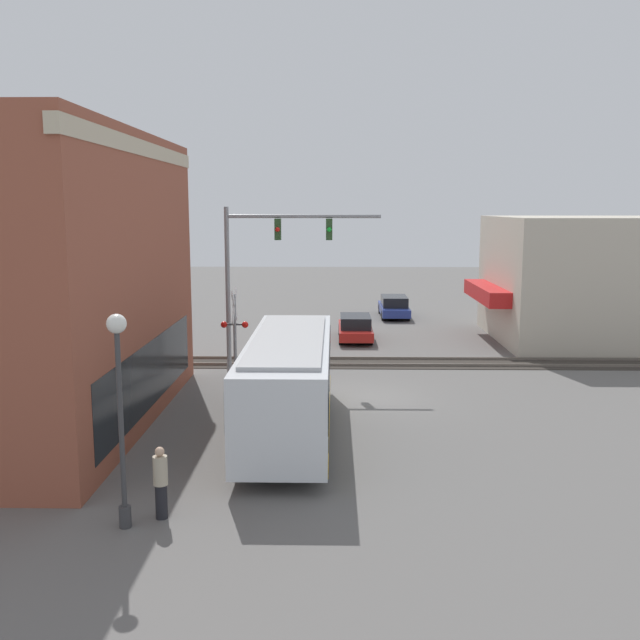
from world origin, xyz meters
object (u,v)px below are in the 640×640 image
crossing_signal (235,325)px  parked_car_blue (394,307)px  parked_car_red (355,328)px  pedestrian_by_lamp (161,482)px  pedestrian_at_crossing (258,360)px  city_bus (289,381)px  streetlamp (120,402)px

crossing_signal → parked_car_blue: (17.06, -8.18, -1.63)m
crossing_signal → parked_car_red: size_ratio=0.81×
pedestrian_by_lamp → pedestrian_at_crossing: pedestrian_at_crossing is taller
parked_car_red → pedestrian_by_lamp: 23.34m
city_bus → parked_car_blue: size_ratio=2.16×
city_bus → parked_car_red: size_ratio=2.21×
streetlamp → parked_car_red: size_ratio=1.05×
city_bus → streetlamp: size_ratio=2.11×
crossing_signal → parked_car_red: bearing=-31.4°
crossing_signal → parked_car_blue: crossing_signal is taller
parked_car_blue → pedestrian_by_lamp: size_ratio=2.76×
city_bus → pedestrian_at_crossing: 7.07m
parked_car_red → pedestrian_at_crossing: size_ratio=2.54×
city_bus → crossing_signal: size_ratio=2.73×
crossing_signal → pedestrian_by_lamp: (-13.95, -0.17, -1.41)m
parked_car_blue → pedestrian_at_crossing: pedestrian_at_crossing is taller
city_bus → crossing_signal: bearing=20.1°
parked_car_red → pedestrian_at_crossing: 10.51m
streetlamp → city_bus: bearing=-25.9°
pedestrian_at_crossing → parked_car_red: bearing=-24.2°
parked_car_blue → pedestrian_at_crossing: (-17.84, 7.11, 0.28)m
crossing_signal → pedestrian_by_lamp: 14.03m
streetlamp → parked_car_red: (23.24, -5.93, -2.29)m
parked_car_red → pedestrian_by_lamp: bearing=167.1°
streetlamp → pedestrian_by_lamp: size_ratio=2.83×
parked_car_red → parked_car_blue: 8.72m
streetlamp → pedestrian_at_crossing: bearing=-6.8°
crossing_signal → pedestrian_by_lamp: bearing=-179.3°
pedestrian_at_crossing → crossing_signal: bearing=54.0°
pedestrian_by_lamp → pedestrian_at_crossing: 13.20m
parked_car_blue → pedestrian_by_lamp: (-31.01, 8.01, 0.22)m
parked_car_blue → crossing_signal: bearing=154.4°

